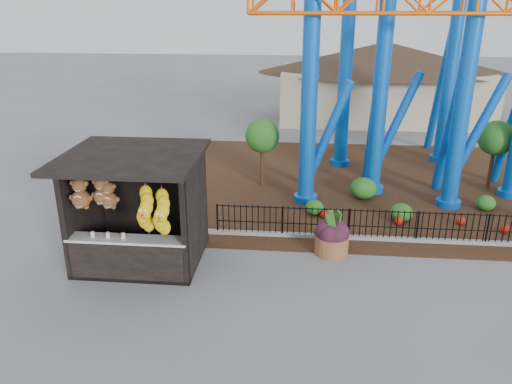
# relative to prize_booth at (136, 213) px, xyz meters

# --- Properties ---
(ground) EXTENTS (120.00, 120.00, 0.00)m
(ground) POSITION_rel_prize_booth_xyz_m (2.99, -0.92, -1.52)
(ground) COLOR slate
(ground) RESTS_ON ground
(mulch_bed) EXTENTS (18.00, 12.00, 0.02)m
(mulch_bed) POSITION_rel_prize_booth_xyz_m (6.99, 7.08, -1.51)
(mulch_bed) COLOR #331E11
(mulch_bed) RESTS_ON ground
(curb) EXTENTS (18.00, 0.18, 0.12)m
(curb) POSITION_rel_prize_booth_xyz_m (6.99, 2.08, -1.46)
(curb) COLOR gray
(curb) RESTS_ON ground
(prize_booth) EXTENTS (3.50, 3.40, 3.12)m
(prize_booth) POSITION_rel_prize_booth_xyz_m (0.00, 0.00, 0.00)
(prize_booth) COLOR black
(prize_booth) RESTS_ON ground
(picket_fence) EXTENTS (12.20, 0.06, 1.00)m
(picket_fence) POSITION_rel_prize_booth_xyz_m (7.89, 2.08, -1.02)
(picket_fence) COLOR black
(picket_fence) RESTS_ON ground
(roller_coaster) EXTENTS (11.00, 6.37, 10.82)m
(roller_coaster) POSITION_rel_prize_booth_xyz_m (8.11, 7.31, 4.92)
(roller_coaster) COLOR blue
(roller_coaster) RESTS_ON ground
(terracotta_planter) EXTENTS (1.19, 1.19, 0.56)m
(terracotta_planter) POSITION_rel_prize_booth_xyz_m (5.23, 1.12, -1.24)
(terracotta_planter) COLOR brown
(terracotta_planter) RESTS_ON ground
(planter_foliage) EXTENTS (0.70, 0.70, 0.64)m
(planter_foliage) POSITION_rel_prize_booth_xyz_m (5.23, 1.12, -0.64)
(planter_foliage) COLOR #331422
(planter_foliage) RESTS_ON terracotta_planter
(potted_plant) EXTENTS (0.79, 0.70, 0.81)m
(potted_plant) POSITION_rel_prize_booth_xyz_m (5.05, 1.27, -1.12)
(potted_plant) COLOR #225017
(potted_plant) RESTS_ON ground
(landscaping) EXTENTS (7.51, 3.22, 0.77)m
(landscaping) POSITION_rel_prize_booth_xyz_m (7.67, 4.65, -1.20)
(landscaping) COLOR #25601C
(landscaping) RESTS_ON mulch_bed
(pavilion) EXTENTS (15.00, 15.00, 4.80)m
(pavilion) POSITION_rel_prize_booth_xyz_m (8.99, 19.08, 1.54)
(pavilion) COLOR #BFAD8C
(pavilion) RESTS_ON ground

